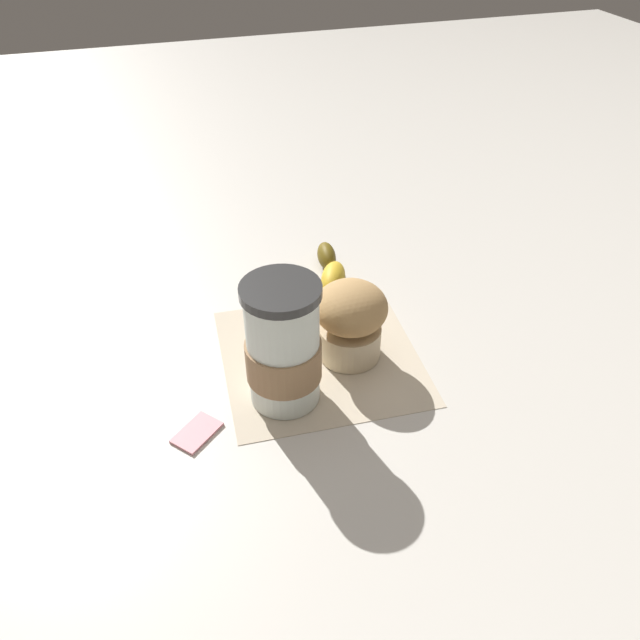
# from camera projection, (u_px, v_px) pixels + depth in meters

# --- Properties ---
(ground_plane) EXTENTS (3.00, 3.00, 0.00)m
(ground_plane) POSITION_uv_depth(u_px,v_px,m) (320.00, 356.00, 0.75)
(ground_plane) COLOR beige
(paper_napkin) EXTENTS (0.24, 0.24, 0.00)m
(paper_napkin) POSITION_uv_depth(u_px,v_px,m) (320.00, 356.00, 0.75)
(paper_napkin) COLOR beige
(paper_napkin) RESTS_ON ground_plane
(coffee_cup) EXTENTS (0.08, 0.08, 0.15)m
(coffee_cup) POSITION_uv_depth(u_px,v_px,m) (283.00, 348.00, 0.65)
(coffee_cup) COLOR silver
(coffee_cup) RESTS_ON paper_napkin
(muffin) EXTENTS (0.08, 0.08, 0.10)m
(muffin) POSITION_uv_depth(u_px,v_px,m) (350.00, 319.00, 0.72)
(muffin) COLOR beige
(muffin) RESTS_ON paper_napkin
(banana) EXTENTS (0.20, 0.12, 0.03)m
(banana) POSITION_uv_depth(u_px,v_px,m) (325.00, 289.00, 0.83)
(banana) COLOR gold
(banana) RESTS_ON paper_napkin
(sugar_packet) EXTENTS (0.06, 0.06, 0.01)m
(sugar_packet) POSITION_uv_depth(u_px,v_px,m) (197.00, 432.00, 0.65)
(sugar_packet) COLOR pink
(sugar_packet) RESTS_ON ground_plane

